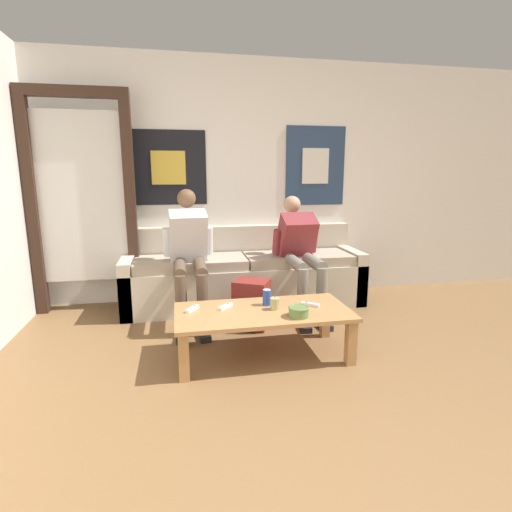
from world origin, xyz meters
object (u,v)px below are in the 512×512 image
at_px(couch, 244,277).
at_px(game_controller_near_left, 310,304).
at_px(game_controller_near_right, 225,307).
at_px(person_seated_adult, 189,251).
at_px(pillar_candle, 275,304).
at_px(ceramic_bowl, 299,311).
at_px(backpack, 251,305).
at_px(drink_can_blue, 267,297).
at_px(game_controller_far_center, 192,309).
at_px(coffee_table, 263,317).
at_px(person_seated_teen, 300,249).

height_order(couch, game_controller_near_left, couch).
distance_m(couch, game_controller_near_right, 1.19).
bearing_deg(person_seated_adult, pillar_candle, -55.86).
distance_m(couch, pillar_candle, 1.25).
height_order(ceramic_bowl, pillar_candle, pillar_candle).
relative_size(couch, person_seated_adult, 2.02).
xyz_separation_m(backpack, drink_can_blue, (0.03, -0.48, 0.22)).
bearing_deg(pillar_candle, ceramic_bowl, -54.80).
relative_size(couch, game_controller_far_center, 17.86).
height_order(backpack, ceramic_bowl, ceramic_bowl).
bearing_deg(game_controller_far_center, pillar_candle, -9.32).
xyz_separation_m(backpack, game_controller_far_center, (-0.54, -0.49, 0.17)).
height_order(couch, game_controller_far_center, couch).
relative_size(ceramic_bowl, game_controller_near_left, 1.12).
bearing_deg(game_controller_near_right, person_seated_adult, 106.94).
distance_m(coffee_table, game_controller_near_right, 0.30).
relative_size(couch, ceramic_bowl, 16.11).
xyz_separation_m(drink_can_blue, game_controller_near_left, (0.33, -0.09, -0.05)).
height_order(game_controller_near_right, game_controller_far_center, same).
xyz_separation_m(backpack, ceramic_bowl, (0.20, -0.77, 0.20)).
bearing_deg(drink_can_blue, person_seated_adult, 125.96).
xyz_separation_m(pillar_candle, game_controller_far_center, (-0.61, 0.10, -0.03)).
bearing_deg(game_controller_near_right, pillar_candle, -15.59).
xyz_separation_m(ceramic_bowl, game_controller_far_center, (-0.74, 0.28, -0.03)).
relative_size(coffee_table, person_seated_teen, 1.14).
bearing_deg(game_controller_far_center, game_controller_near_left, -4.82).
height_order(coffee_table, person_seated_teen, person_seated_teen).
height_order(person_seated_adult, drink_can_blue, person_seated_adult).
bearing_deg(backpack, game_controller_near_left, -57.58).
relative_size(couch, game_controller_near_left, 18.05).
height_order(ceramic_bowl, game_controller_near_right, ceramic_bowl).
relative_size(couch, backpack, 5.66).
bearing_deg(drink_can_blue, game_controller_near_left, -14.92).
distance_m(person_seated_teen, ceramic_bowl, 1.17).
relative_size(backpack, ceramic_bowl, 2.84).
xyz_separation_m(couch, pillar_candle, (0.02, -1.24, 0.11)).
bearing_deg(coffee_table, drink_can_blue, 64.88).
bearing_deg(drink_can_blue, game_controller_far_center, -178.89).
height_order(person_seated_adult, game_controller_far_center, person_seated_adult).
xyz_separation_m(ceramic_bowl, pillar_candle, (-0.13, 0.18, 0.00)).
relative_size(coffee_table, backpack, 3.00).
bearing_deg(coffee_table, person_seated_teen, 58.13).
relative_size(coffee_table, game_controller_near_right, 10.12).
xyz_separation_m(coffee_table, person_seated_adult, (-0.51, 0.89, 0.36)).
height_order(coffee_table, game_controller_near_right, game_controller_near_right).
relative_size(ceramic_bowl, game_controller_near_right, 1.19).
relative_size(person_seated_adult, game_controller_far_center, 8.85).
xyz_separation_m(pillar_candle, game_controller_near_left, (0.29, 0.02, -0.03)).
xyz_separation_m(couch, person_seated_adult, (-0.58, -0.36, 0.37)).
bearing_deg(coffee_table, game_controller_near_right, 159.09).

